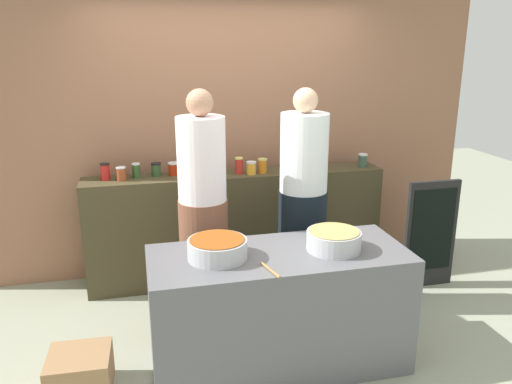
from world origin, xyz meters
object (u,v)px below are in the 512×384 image
(preserve_jar_2, at_px, (136,170))
(preserve_jar_5, at_px, (197,167))
(preserve_jar_8, at_px, (251,168))
(preserve_jar_11, at_px, (318,162))
(preserve_jar_9, at_px, (263,166))
(cook_with_tongs, at_px, (203,223))
(preserve_jar_10, at_px, (292,166))
(bread_crate, at_px, (80,373))
(preserve_jar_0, at_px, (105,172))
(preserve_jar_12, at_px, (363,160))
(preserve_jar_4, at_px, (173,169))
(wooden_spoon, at_px, (270,270))
(preserve_jar_7, at_px, (239,165))
(preserve_jar_6, at_px, (210,170))
(cook_in_cap, at_px, (302,213))
(cooking_pot_left, at_px, (217,249))
(preserve_jar_3, at_px, (156,169))
(cooking_pot_center, at_px, (334,240))
(chalkboard_sign, at_px, (431,234))
(preserve_jar_1, at_px, (121,174))

(preserve_jar_2, height_order, preserve_jar_5, preserve_jar_5)
(preserve_jar_8, xyz_separation_m, preserve_jar_11, (0.64, 0.04, 0.01))
(preserve_jar_2, height_order, preserve_jar_9, preserve_jar_9)
(preserve_jar_8, relative_size, cook_with_tongs, 0.06)
(preserve_jar_10, relative_size, bread_crate, 0.26)
(preserve_jar_0, xyz_separation_m, preserve_jar_11, (1.89, -0.05, -0.00))
(preserve_jar_12, relative_size, bread_crate, 0.33)
(preserve_jar_4, bearing_deg, wooden_spoon, -76.03)
(preserve_jar_5, bearing_deg, preserve_jar_7, -7.82)
(preserve_jar_6, relative_size, cook_with_tongs, 0.06)
(preserve_jar_10, height_order, wooden_spoon, preserve_jar_10)
(cook_with_tongs, bearing_deg, preserve_jar_6, 76.92)
(bread_crate, bearing_deg, preserve_jar_4, 62.89)
(preserve_jar_0, relative_size, cook_in_cap, 0.08)
(preserve_jar_0, bearing_deg, preserve_jar_12, -1.85)
(preserve_jar_4, xyz_separation_m, bread_crate, (-0.74, -1.45, -0.94))
(preserve_jar_4, height_order, preserve_jar_11, preserve_jar_11)
(preserve_jar_6, xyz_separation_m, preserve_jar_7, (0.27, 0.04, 0.02))
(preserve_jar_9, bearing_deg, bread_crate, -138.54)
(preserve_jar_9, height_order, cooking_pot_left, preserve_jar_9)
(preserve_jar_2, bearing_deg, preserve_jar_9, -4.98)
(preserve_jar_0, bearing_deg, preserve_jar_11, -1.66)
(preserve_jar_10, bearing_deg, preserve_jar_8, 179.27)
(preserve_jar_3, xyz_separation_m, cooking_pot_center, (1.06, -1.50, -0.18))
(preserve_jar_7, relative_size, cook_in_cap, 0.08)
(preserve_jar_9, xyz_separation_m, cooking_pot_left, (-0.64, -1.34, -0.19))
(cooking_pot_left, distance_m, cook_with_tongs, 0.65)
(chalkboard_sign, bearing_deg, preserve_jar_2, 165.85)
(preserve_jar_6, bearing_deg, preserve_jar_9, 1.08)
(preserve_jar_0, distance_m, preserve_jar_11, 1.89)
(cooking_pot_center, relative_size, cook_in_cap, 0.20)
(preserve_jar_0, height_order, wooden_spoon, preserve_jar_0)
(preserve_jar_11, bearing_deg, bread_crate, -146.27)
(preserve_jar_7, bearing_deg, preserve_jar_1, 179.95)
(cook_with_tongs, bearing_deg, preserve_jar_12, 23.43)
(preserve_jar_4, height_order, cooking_pot_left, preserve_jar_4)
(preserve_jar_4, height_order, preserve_jar_10, preserve_jar_4)
(cook_in_cap, bearing_deg, preserve_jar_5, 137.51)
(preserve_jar_3, xyz_separation_m, preserve_jar_11, (1.47, -0.09, 0.01))
(preserve_jar_3, distance_m, wooden_spoon, 1.83)
(cooking_pot_left, distance_m, cooking_pot_center, 0.77)
(preserve_jar_7, bearing_deg, preserve_jar_10, -6.30)
(preserve_jar_8, bearing_deg, preserve_jar_1, 177.52)
(chalkboard_sign, bearing_deg, preserve_jar_8, 161.13)
(preserve_jar_6, bearing_deg, preserve_jar_7, 8.14)
(preserve_jar_2, distance_m, preserve_jar_9, 1.11)
(preserve_jar_0, xyz_separation_m, preserve_jar_4, (0.57, 0.02, -0.01))
(preserve_jar_2, relative_size, preserve_jar_9, 0.98)
(preserve_jar_7, xyz_separation_m, preserve_jar_11, (0.74, -0.00, -0.00))
(preserve_jar_5, relative_size, preserve_jar_11, 0.96)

